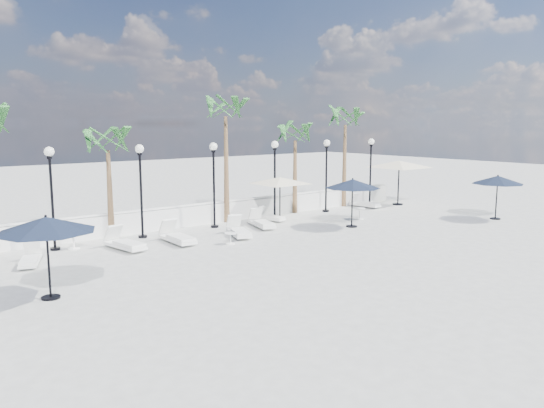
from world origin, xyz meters
TOP-DOWN VIEW (x-y plane):
  - ground at (0.00, 0.00)m, footprint 100.00×100.00m
  - balustrade at (0.00, 7.50)m, footprint 26.00×0.30m
  - lamppost_1 at (-7.00, 6.50)m, footprint 0.36×0.36m
  - lamppost_2 at (-3.50, 6.50)m, footprint 0.36×0.36m
  - lamppost_3 at (0.00, 6.50)m, footprint 0.36×0.36m
  - lamppost_4 at (3.50, 6.50)m, footprint 0.36×0.36m
  - lamppost_5 at (7.00, 6.50)m, footprint 0.36×0.36m
  - lamppost_6 at (10.50, 6.50)m, footprint 0.36×0.36m
  - palm_1 at (-4.50, 7.30)m, footprint 2.60×2.60m
  - palm_2 at (1.20, 7.30)m, footprint 2.60×2.60m
  - palm_3 at (5.50, 7.30)m, footprint 2.60×2.60m
  - palm_4 at (9.20, 7.30)m, footprint 2.60×2.60m
  - lounger_0 at (-8.29, 4.80)m, footprint 1.11×1.77m
  - lounger_1 at (-2.88, 4.68)m, footprint 0.72×2.09m
  - lounger_2 at (-0.26, 4.21)m, footprint 1.25×2.05m
  - lounger_3 at (-4.93, 4.94)m, footprint 0.97×2.10m
  - lounger_4 at (1.66, 5.15)m, footprint 1.11×2.02m
  - lounger_5 at (2.97, 6.22)m, footprint 0.86×1.69m
  - lounger_6 at (9.76, 6.22)m, footprint 0.80×1.88m
  - side_table_0 at (-6.41, 6.20)m, footprint 0.58×0.58m
  - side_table_1 at (-1.33, 3.24)m, footprint 0.46×0.46m
  - side_table_2 at (6.76, 3.87)m, footprint 0.57×0.57m
  - parasol_navy_left at (-8.77, 0.84)m, footprint 2.60×2.60m
  - parasol_navy_mid at (4.97, 2.71)m, footprint 2.50×2.50m
  - parasol_navy_right at (12.00, -0.31)m, footprint 2.46×2.46m
  - parasol_cream_sq_a at (3.58, 6.20)m, footprint 4.57×4.57m
  - parasol_cream_sq_b at (12.00, 5.67)m, footprint 5.50×5.50m

SIDE VIEW (x-z plane):
  - ground at x=0.00m, z-range 0.00..0.00m
  - lounger_5 at x=2.97m, z-range -0.10..0.51m
  - lounger_0 at x=-8.29m, z-range -0.10..0.53m
  - lounger_6 at x=9.76m, z-range -0.11..0.57m
  - lounger_4 at x=1.66m, z-range -0.12..0.60m
  - lounger_2 at x=-0.26m, z-range -0.12..0.61m
  - lounger_3 at x=-4.93m, z-range -0.12..0.63m
  - lounger_1 at x=-2.88m, z-range -0.13..0.65m
  - side_table_1 at x=-1.33m, z-range 0.05..0.50m
  - side_table_2 at x=6.76m, z-range 0.06..0.61m
  - side_table_0 at x=-6.41m, z-range 0.06..0.62m
  - balustrade at x=0.00m, z-range -0.04..0.97m
  - parasol_navy_right at x=12.00m, z-range 0.83..3.04m
  - parasol_navy_mid at x=4.97m, z-range 0.85..3.10m
  - parasol_navy_left at x=-8.77m, z-range 0.87..3.16m
  - parasol_cream_sq_a at x=3.58m, z-range 0.96..3.20m
  - lamppost_1 at x=-7.00m, z-range 0.57..4.41m
  - lamppost_2 at x=-3.50m, z-range 0.57..4.41m
  - lamppost_3 at x=0.00m, z-range 0.57..4.41m
  - lamppost_4 at x=3.50m, z-range 0.57..4.41m
  - lamppost_5 at x=7.00m, z-range 0.57..4.41m
  - lamppost_6 at x=10.50m, z-range 0.57..4.41m
  - parasol_cream_sq_b at x=12.00m, z-range 1.17..3.93m
  - palm_1 at x=-4.50m, z-range 1.40..6.10m
  - palm_3 at x=5.50m, z-range 1.50..6.40m
  - palm_4 at x=9.20m, z-range 1.88..7.58m
  - palm_2 at x=1.20m, z-range 2.07..8.17m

